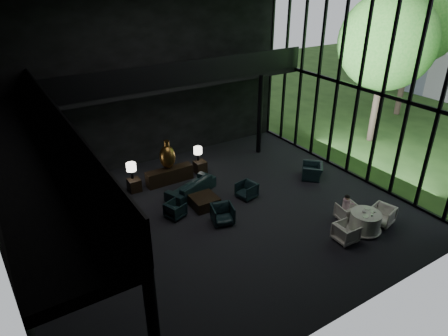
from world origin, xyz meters
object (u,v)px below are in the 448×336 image
coffee_table (204,202)px  console (170,175)px  dining_chair_west (346,232)px  sofa (191,183)px  side_table_left (134,185)px  lounge_armchair_south (223,213)px  dining_chair_north (347,212)px  dining_table (365,223)px  dining_chair_east (383,214)px  bronze_urn (167,156)px  window_armchair (312,169)px  lounge_armchair_west (175,210)px  table_lamp_left (131,168)px  child (347,202)px  side_table_right (200,167)px  table_lamp_right (198,151)px  lounge_armchair_east (247,190)px

coffee_table → console: bearing=96.6°
console → dining_chair_west: dining_chair_west is taller
sofa → coffee_table: (-0.03, -1.16, -0.28)m
side_table_left → lounge_armchair_south: lounge_armchair_south is taller
lounge_armchair_south → dining_chair_north: (4.07, -2.35, -0.06)m
dining_table → dining_chair_east: size_ratio=1.56×
bronze_urn → window_armchair: (5.64, -3.14, -0.81)m
dining_chair_west → bronze_urn: bearing=27.3°
side_table_left → window_armchair: (7.24, -3.15, 0.14)m
lounge_armchair_west → table_lamp_left: bearing=-7.1°
dining_chair_west → child: 1.49m
dining_chair_north → bronze_urn: bearing=-44.1°
side_table_right → table_lamp_right: bearing=90.0°
table_lamp_right → coffee_table: size_ratio=0.66×
table_lamp_left → side_table_right: bearing=-2.6°
dining_chair_north → child: size_ratio=1.22×
side_table_left → dining_chair_east: size_ratio=0.69×
coffee_table → dining_table: (4.09, -4.50, 0.11)m
sofa → lounge_armchair_east: sofa is taller
table_lamp_right → dining_chair_north: 7.13m
bronze_urn → child: (4.40, -6.23, -0.49)m
sofa → bronze_urn: bearing=-98.6°
coffee_table → table_lamp_left: bearing=123.9°
table_lamp_right → lounge_armchair_west: bearing=-131.9°
side_table_left → window_armchair: window_armchair is taller
side_table_right → dining_chair_north: (2.79, -6.36, 0.07)m
console → table_lamp_right: size_ratio=3.24×
side_table_left → table_lamp_left: (0.00, 0.15, 0.77)m
dining_chair_west → dining_chair_east: bearing=-86.9°
dining_chair_east → child: size_ratio=1.37×
console → lounge_armchair_west: console is taller
lounge_armchair_west → console: bearing=-39.8°
bronze_urn → dining_table: 8.45m
side_table_right → sofa: (-1.27, -1.51, 0.22)m
coffee_table → dining_chair_east: 6.76m
bronze_urn → side_table_right: size_ratio=2.28×
side_table_left → side_table_right: 3.20m
table_lamp_left → coffee_table: (1.90, -2.82, -0.83)m
table_lamp_left → dining_chair_east: (6.91, -7.36, -0.65)m
bronze_urn → table_lamp_left: (-1.60, 0.16, -0.18)m
lounge_armchair_west → dining_chair_west: dining_chair_west is taller
table_lamp_left → coffee_table: bearing=-56.1°
lounge_armchair_west → dining_table: (5.39, -4.45, 0.03)m
table_lamp_left → window_armchair: (7.24, -3.30, -0.63)m
lounge_armchair_east → dining_chair_west: (1.23, -4.24, 0.01)m
bronze_urn → sofa: bearing=-77.7°
child → dining_table: bearing=89.4°
console → dining_table: size_ratio=1.72×
window_armchair → coffee_table: 5.37m
dining_chair_west → table_lamp_right: bearing=15.8°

